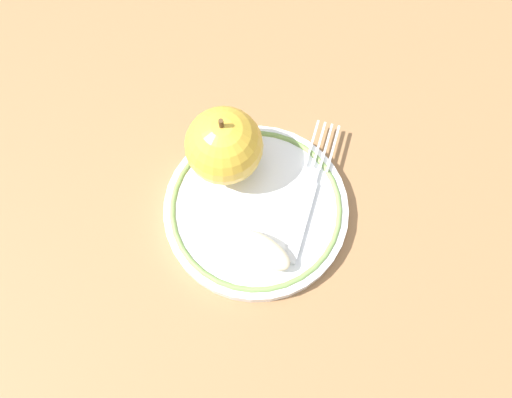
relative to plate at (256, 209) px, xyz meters
The scene contains 5 objects.
ground_plane 0.02m from the plate, 73.20° to the left, with size 2.00×2.00×0.00m, color #946942.
plate is the anchor object (origin of this frame).
apple_red_whole 0.08m from the plate, 42.75° to the right, with size 0.08×0.08×0.09m.
apple_slice_front 0.05m from the plate, 108.81° to the left, with size 0.07×0.03×0.02m, color #F9ECC6.
fork 0.06m from the plate, 151.97° to the right, with size 0.03×0.17×0.00m.
Camera 1 is at (-0.05, 0.16, 0.51)m, focal length 35.00 mm.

